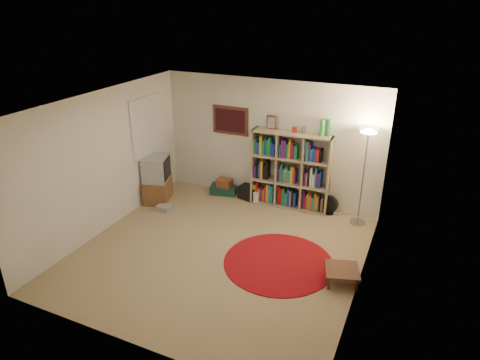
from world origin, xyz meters
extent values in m
cube|color=#9B825B|center=(0.00, 0.00, -0.01)|extent=(4.50, 4.50, 0.02)
cube|color=white|center=(0.00, 0.00, 2.51)|extent=(4.50, 4.50, 0.02)
cube|color=silver|center=(0.00, 2.26, 1.25)|extent=(4.50, 0.02, 2.50)
cube|color=silver|center=(0.00, -2.26, 1.25)|extent=(4.50, 0.02, 2.50)
cube|color=silver|center=(-2.26, 0.00, 1.25)|extent=(0.02, 4.50, 2.50)
cube|color=silver|center=(2.26, 0.00, 1.25)|extent=(0.02, 4.50, 2.50)
cube|color=#482519|center=(-0.85, 2.23, 1.60)|extent=(0.78, 0.04, 0.58)
cube|color=#450D15|center=(-0.85, 2.21, 1.60)|extent=(0.66, 0.01, 0.46)
cube|color=white|center=(-2.23, 1.30, 1.55)|extent=(0.03, 1.00, 1.20)
cube|color=beige|center=(1.85, 2.24, 1.20)|extent=(0.08, 0.01, 0.12)
cube|color=#988465|center=(0.51, 2.14, 0.02)|extent=(1.57, 0.50, 0.03)
cube|color=#988465|center=(0.51, 2.14, 1.54)|extent=(1.57, 0.50, 0.03)
cube|color=#988465|center=(-0.25, 2.12, 0.78)|extent=(0.05, 0.45, 1.56)
cube|color=#988465|center=(1.27, 2.17, 0.78)|extent=(0.05, 0.45, 1.56)
cube|color=#988465|center=(0.50, 2.35, 0.78)|extent=(1.55, 0.08, 1.56)
cube|color=#988465|center=(0.25, 2.13, 0.78)|extent=(0.05, 0.42, 1.49)
cube|color=#988465|center=(0.77, 2.15, 0.78)|extent=(0.05, 0.42, 1.49)
cube|color=#988465|center=(0.51, 2.14, 0.52)|extent=(1.50, 0.47, 0.03)
cube|color=#988465|center=(0.51, 2.14, 1.04)|extent=(1.50, 0.47, 0.03)
cube|color=gold|center=(-0.21, 2.07, 0.21)|extent=(0.05, 0.18, 0.34)
cube|color=#AD1B18|center=(-0.16, 2.07, 0.24)|extent=(0.05, 0.18, 0.40)
cube|color=#C66518|center=(-0.11, 2.08, 0.17)|extent=(0.05, 0.18, 0.27)
cube|color=#4B1863|center=(-0.06, 2.08, 0.17)|extent=(0.05, 0.18, 0.27)
cube|color=#C66518|center=(-0.02, 2.08, 0.16)|extent=(0.04, 0.18, 0.25)
cube|color=#AD1B18|center=(0.02, 2.08, 0.20)|extent=(0.04, 0.18, 0.33)
cube|color=gold|center=(0.06, 2.08, 0.23)|extent=(0.05, 0.18, 0.39)
cube|color=teal|center=(0.11, 2.08, 0.24)|extent=(0.05, 0.18, 0.40)
cube|color=teal|center=(0.16, 2.09, 0.22)|extent=(0.05, 0.18, 0.36)
cube|color=#4B1863|center=(-0.21, 2.07, 0.67)|extent=(0.06, 0.18, 0.25)
cube|color=black|center=(-0.16, 2.07, 0.68)|extent=(0.05, 0.18, 0.28)
cube|color=navy|center=(-0.11, 2.08, 0.70)|extent=(0.04, 0.18, 0.32)
cube|color=gold|center=(-0.07, 2.08, 0.73)|extent=(0.05, 0.18, 0.37)
cube|color=black|center=(-0.02, 2.08, 0.68)|extent=(0.06, 0.18, 0.29)
cube|color=black|center=(0.04, 2.08, 0.73)|extent=(0.06, 0.18, 0.39)
cube|color=#187B33|center=(-0.21, 2.07, 1.20)|extent=(0.06, 0.18, 0.31)
cube|color=navy|center=(-0.15, 2.07, 1.17)|extent=(0.06, 0.18, 0.25)
cube|color=gold|center=(-0.10, 2.08, 1.24)|extent=(0.05, 0.18, 0.39)
cube|color=#187B33|center=(-0.04, 2.08, 1.19)|extent=(0.06, 0.18, 0.29)
cube|color=navy|center=(0.00, 2.08, 1.22)|extent=(0.04, 0.18, 0.35)
cube|color=#187B33|center=(0.03, 2.08, 1.20)|extent=(0.04, 0.18, 0.32)
cube|color=#187B33|center=(0.08, 2.08, 1.23)|extent=(0.06, 0.18, 0.38)
cube|color=navy|center=(0.13, 2.08, 1.20)|extent=(0.03, 0.18, 0.31)
cube|color=navy|center=(0.17, 2.09, 1.17)|extent=(0.05, 0.18, 0.26)
cube|color=#AD1B18|center=(0.31, 2.09, 0.23)|extent=(0.05, 0.18, 0.38)
cube|color=#AD1B18|center=(0.35, 2.09, 0.21)|extent=(0.05, 0.18, 0.35)
cube|color=#187B33|center=(0.41, 2.09, 0.22)|extent=(0.06, 0.18, 0.36)
cube|color=teal|center=(0.46, 2.10, 0.17)|extent=(0.05, 0.18, 0.27)
cube|color=navy|center=(0.51, 2.10, 0.22)|extent=(0.06, 0.18, 0.36)
cube|color=olive|center=(0.55, 2.10, 0.20)|extent=(0.03, 0.18, 0.32)
cube|color=black|center=(0.59, 2.10, 0.22)|extent=(0.05, 0.18, 0.36)
cube|color=navy|center=(0.64, 2.10, 0.19)|extent=(0.05, 0.18, 0.30)
cube|color=#4B1863|center=(0.30, 2.09, 0.67)|extent=(0.04, 0.18, 0.27)
cube|color=teal|center=(0.34, 2.09, 0.70)|extent=(0.04, 0.18, 0.33)
cube|color=#187B33|center=(0.38, 2.09, 0.67)|extent=(0.04, 0.18, 0.25)
cube|color=olive|center=(0.42, 2.10, 0.69)|extent=(0.04, 0.18, 0.29)
cube|color=teal|center=(0.45, 2.10, 0.70)|extent=(0.04, 0.18, 0.32)
cube|color=teal|center=(0.50, 2.10, 0.67)|extent=(0.06, 0.18, 0.26)
cube|color=gold|center=(0.55, 2.10, 0.72)|extent=(0.04, 0.18, 0.35)
cube|color=#C66518|center=(0.59, 2.10, 0.71)|extent=(0.04, 0.18, 0.34)
cube|color=#4B1863|center=(0.62, 2.10, 0.68)|extent=(0.04, 0.18, 0.28)
cube|color=teal|center=(0.30, 2.09, 1.18)|extent=(0.04, 0.18, 0.27)
cube|color=#4B1863|center=(0.34, 2.09, 1.23)|extent=(0.05, 0.18, 0.37)
cube|color=#4B1863|center=(0.39, 2.09, 1.22)|extent=(0.06, 0.18, 0.35)
cube|color=#187B33|center=(0.45, 2.10, 1.19)|extent=(0.05, 0.18, 0.29)
cube|color=gold|center=(0.49, 2.10, 1.23)|extent=(0.04, 0.18, 0.38)
cube|color=#AD1B18|center=(0.52, 2.10, 1.21)|extent=(0.04, 0.18, 0.33)
cube|color=#4B1863|center=(0.56, 2.10, 1.18)|extent=(0.05, 0.18, 0.27)
cube|color=#187B33|center=(0.61, 2.10, 1.19)|extent=(0.06, 0.18, 0.29)
cube|color=#4B1863|center=(0.82, 2.11, 0.23)|extent=(0.05, 0.18, 0.38)
cube|color=#AD1B18|center=(0.86, 2.11, 0.19)|extent=(0.04, 0.18, 0.29)
cube|color=olive|center=(0.90, 2.11, 0.21)|extent=(0.04, 0.18, 0.34)
cube|color=#C66518|center=(0.95, 2.11, 0.19)|extent=(0.06, 0.18, 0.30)
cube|color=teal|center=(1.00, 2.12, 0.17)|extent=(0.06, 0.18, 0.26)
cube|color=#C66518|center=(1.05, 2.12, 0.22)|extent=(0.05, 0.18, 0.37)
cube|color=olive|center=(1.10, 2.12, 0.19)|extent=(0.05, 0.18, 0.31)
cube|color=black|center=(1.14, 2.12, 0.16)|extent=(0.05, 0.18, 0.25)
cube|color=olive|center=(1.19, 2.12, 0.18)|extent=(0.04, 0.18, 0.29)
cube|color=#4B1863|center=(0.82, 2.11, 0.67)|extent=(0.04, 0.18, 0.25)
cube|color=olive|center=(0.85, 2.11, 0.67)|extent=(0.04, 0.18, 0.26)
cube|color=black|center=(0.89, 2.11, 0.72)|extent=(0.05, 0.18, 0.36)
cube|color=silver|center=(0.94, 2.11, 0.73)|extent=(0.05, 0.18, 0.38)
cube|color=silver|center=(0.99, 2.12, 0.67)|extent=(0.05, 0.18, 0.25)
cube|color=teal|center=(1.03, 2.12, 0.74)|extent=(0.04, 0.18, 0.40)
cube|color=#4B1863|center=(1.07, 2.12, 0.68)|extent=(0.05, 0.18, 0.29)
cube|color=navy|center=(1.11, 2.12, 0.71)|extent=(0.04, 0.18, 0.33)
cube|color=teal|center=(0.83, 2.11, 1.24)|extent=(0.06, 0.18, 0.39)
cube|color=#4B1863|center=(0.88, 2.11, 1.22)|extent=(0.04, 0.18, 0.35)
cube|color=teal|center=(0.91, 2.11, 1.17)|extent=(0.03, 0.18, 0.25)
cube|color=navy|center=(0.95, 2.11, 1.18)|extent=(0.04, 0.18, 0.27)
cube|color=navy|center=(0.98, 2.12, 1.17)|extent=(0.04, 0.18, 0.26)
cube|color=#AD1B18|center=(1.03, 2.12, 1.17)|extent=(0.06, 0.18, 0.26)
cube|color=black|center=(1.08, 2.12, 1.17)|extent=(0.05, 0.18, 0.26)
cube|color=#482519|center=(0.06, 2.15, 1.69)|extent=(0.19, 0.03, 0.27)
cube|color=gray|center=(0.06, 2.13, 1.69)|extent=(0.14, 0.02, 0.21)
cylinder|color=#A0160E|center=(0.53, 2.14, 1.61)|extent=(0.09, 0.09, 0.10)
cylinder|color=#A0A0A4|center=(0.71, 2.15, 1.62)|extent=(0.08, 0.08, 0.12)
cylinder|color=green|center=(1.06, 2.12, 1.71)|extent=(0.09, 0.09, 0.31)
cylinder|color=green|center=(1.17, 2.20, 1.71)|extent=(0.09, 0.09, 0.31)
cylinder|color=#A0A0A4|center=(1.91, 1.97, 0.01)|extent=(0.30, 0.30, 0.03)
cylinder|color=#A0A0A4|center=(1.91, 1.97, 0.89)|extent=(0.03, 0.03, 1.72)
cone|color=#A0A0A4|center=(1.91, 1.97, 1.78)|extent=(0.36, 0.36, 0.14)
cylinder|color=#FFD88C|center=(1.91, 1.97, 1.78)|extent=(0.29, 0.29, 0.02)
cylinder|color=black|center=(1.33, 2.12, 0.01)|extent=(0.21, 0.21, 0.03)
cylinder|color=black|center=(1.33, 2.12, 0.10)|extent=(0.04, 0.04, 0.14)
cylinder|color=black|center=(1.33, 2.10, 0.22)|extent=(0.34, 0.14, 0.34)
cube|color=brown|center=(-2.07, 1.24, 0.23)|extent=(0.65, 0.78, 0.46)
cube|color=#A09FA3|center=(-2.07, 1.24, 0.72)|extent=(0.61, 0.67, 0.51)
cube|color=black|center=(-1.84, 1.32, 0.72)|extent=(0.17, 0.46, 0.43)
cube|color=black|center=(-1.84, 1.32, 0.72)|extent=(0.14, 0.41, 0.37)
cube|color=#A09FA3|center=(-1.70, 0.92, 0.05)|extent=(0.28, 0.23, 0.09)
cube|color=#14372B|center=(-0.97, 2.11, 0.09)|extent=(0.62, 0.48, 0.18)
cube|color=brown|center=(-0.93, 2.07, 0.27)|extent=(0.32, 0.23, 0.18)
cube|color=black|center=(-0.36, 2.11, 0.14)|extent=(0.47, 0.42, 0.28)
cylinder|color=silver|center=(-0.16, 1.96, 0.12)|extent=(0.13, 0.13, 0.24)
cylinder|color=maroon|center=(0.99, 0.12, 0.01)|extent=(1.77, 1.77, 0.02)
cube|color=#482519|center=(2.01, 0.05, 0.20)|extent=(0.62, 0.62, 0.06)
cube|color=#482519|center=(1.88, -0.20, 0.09)|extent=(0.05, 0.05, 0.18)
cube|color=#482519|center=(2.26, -0.08, 0.09)|extent=(0.05, 0.05, 0.18)
cube|color=#482519|center=(1.76, 0.17, 0.09)|extent=(0.05, 0.05, 0.18)
cube|color=#482519|center=(2.14, 0.29, 0.09)|extent=(0.05, 0.05, 0.18)
camera|label=1|loc=(2.80, -5.37, 3.96)|focal=32.00mm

